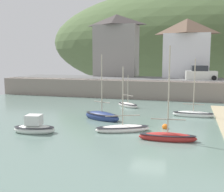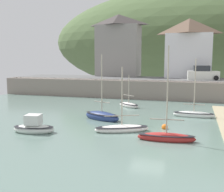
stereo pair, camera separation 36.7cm
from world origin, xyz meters
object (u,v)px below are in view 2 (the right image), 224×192
Objects in this scene: sailboat_blue_trim at (34,127)px; mooring_buoy at (165,127)px; sailboat_nearest_shore at (194,114)px; parked_car_near_slipway at (203,74)px; waterfront_building_left at (119,45)px; dinghy_open_wooden at (166,137)px; sailboat_tall_mast at (129,105)px; waterfront_building_centre at (189,48)px; sailboat_white_hull at (102,116)px; rowboat_small_beached at (122,128)px.

mooring_buoy is (9.08, 3.73, -0.22)m from sailboat_blue_trim.
sailboat_nearest_shore is 1.28× the size of parked_car_near_slipway.
waterfront_building_left reaches higher than dinghy_open_wooden.
waterfront_building_centre is at bearing 105.08° from sailboat_tall_mast.
sailboat_tall_mast is (-5.28, 11.63, -0.05)m from dinghy_open_wooden.
mooring_buoy is (-3.06, -19.03, -3.06)m from parked_car_near_slipway.
waterfront_building_left is at bearing 145.91° from sailboat_tall_mast.
dinghy_open_wooden is at bearing -103.31° from parked_car_near_slipway.
dinghy_open_wooden is (-0.53, -26.57, -6.67)m from waterfront_building_centre.
sailboat_white_hull is (-6.60, -21.84, -6.62)m from waterfront_building_centre.
sailboat_tall_mast is (-6.96, 3.44, -0.04)m from sailboat_nearest_shore.
parked_car_near_slipway is 9.15× the size of mooring_buoy.
waterfront_building_left is at bearing 124.56° from sailboat_nearest_shore.
sailboat_tall_mast is at bearing 104.41° from sailboat_white_hull.
sailboat_white_hull reaches higher than mooring_buoy.
waterfront_building_centre is 2.43× the size of sailboat_tall_mast.
waterfront_building_left is 26.66m from mooring_buoy.
waterfront_building_left is at bearing 180.00° from waterfront_building_centre.
dinghy_open_wooden is 1.73× the size of sailboat_tall_mast.
waterfront_building_left is 2.03× the size of rowboat_small_beached.
sailboat_nearest_shore is 8.36m from dinghy_open_wooden.
rowboat_small_beached is 4.31m from sailboat_white_hull.
sailboat_blue_trim is 9.81m from mooring_buoy.
waterfront_building_left is 14.62m from parked_car_near_slipway.
sailboat_white_hull is at bearing 163.42° from mooring_buoy.
mooring_buoy is (-0.95, -23.53, -6.79)m from waterfront_building_centre.
waterfront_building_centre reaches higher than sailboat_blue_trim.
waterfront_building_left is at bearing 113.39° from mooring_buoy.
dinghy_open_wooden reaches higher than sailboat_tall_mast.
dinghy_open_wooden is 22.42m from parked_car_near_slipway.
sailboat_white_hull is 12.67× the size of mooring_buoy.
sailboat_blue_trim is at bearing 179.37° from dinghy_open_wooden.
sailboat_white_hull is 19.62m from parked_car_near_slipway.
sailboat_white_hull is at bearing -106.82° from waterfront_building_centre.
sailboat_blue_trim is at bearing -72.56° from sailboat_tall_mast.
sailboat_tall_mast is 1.13× the size of sailboat_blue_trim.
sailboat_nearest_shore is at bearing 10.00° from sailboat_tall_mast.
waterfront_building_centre reaches higher than rowboat_small_beached.
rowboat_small_beached is (7.22, -25.20, -7.24)m from waterfront_building_left.
sailboat_tall_mast is at bearing 109.71° from dinghy_open_wooden.
rowboat_small_beached reaches higher than parked_car_near_slipway.
sailboat_white_hull is 1.82× the size of sailboat_blue_trim.
waterfront_building_left is 1.58× the size of dinghy_open_wooden.
sailboat_white_hull is 6.40m from sailboat_blue_trim.
rowboat_small_beached is at bearing 153.15° from dinghy_open_wooden.
rowboat_small_beached is 1.52× the size of sailboat_blue_trim.
dinghy_open_wooden reaches higher than rowboat_small_beached.
dinghy_open_wooden is at bearing -17.00° from sailboat_white_hull.
dinghy_open_wooden is (10.60, -26.57, -7.20)m from waterfront_building_left.
sailboat_blue_trim is (1.10, -27.25, -7.11)m from waterfront_building_left.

